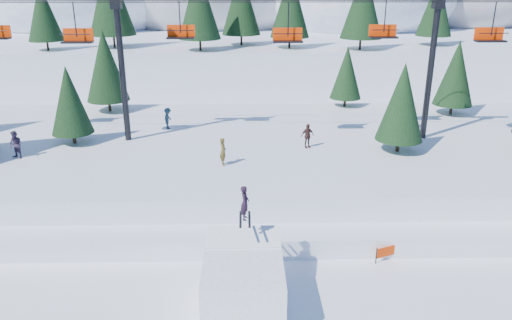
{
  "coord_description": "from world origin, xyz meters",
  "views": [
    {
      "loc": [
        -0.34,
        -17.47,
        13.79
      ],
      "look_at": [
        0.2,
        6.0,
        5.2
      ],
      "focal_mm": 35.0,
      "sensor_mm": 36.0,
      "label": 1
    }
  ],
  "objects_px": {
    "banner_near": "(399,249)",
    "banner_far": "(397,242)",
    "chairlift": "(266,46)",
    "jump_kicker": "(243,282)"
  },
  "relations": [
    {
      "from": "banner_near",
      "to": "banner_far",
      "type": "height_order",
      "value": "same"
    },
    {
      "from": "chairlift",
      "to": "jump_kicker",
      "type": "bearing_deg",
      "value": -95.57
    },
    {
      "from": "banner_near",
      "to": "banner_far",
      "type": "xyz_separation_m",
      "value": [
        0.14,
        0.73,
        0.0
      ]
    },
    {
      "from": "chairlift",
      "to": "banner_near",
      "type": "height_order",
      "value": "chairlift"
    },
    {
      "from": "banner_far",
      "to": "jump_kicker",
      "type": "bearing_deg",
      "value": -150.53
    },
    {
      "from": "jump_kicker",
      "to": "banner_near",
      "type": "height_order",
      "value": "jump_kicker"
    },
    {
      "from": "jump_kicker",
      "to": "banner_far",
      "type": "relative_size",
      "value": 1.95
    },
    {
      "from": "jump_kicker",
      "to": "banner_near",
      "type": "relative_size",
      "value": 1.96
    },
    {
      "from": "chairlift",
      "to": "banner_far",
      "type": "xyz_separation_m",
      "value": [
        6.58,
        -12.19,
        -8.78
      ]
    },
    {
      "from": "banner_near",
      "to": "banner_far",
      "type": "distance_m",
      "value": 0.75
    }
  ]
}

